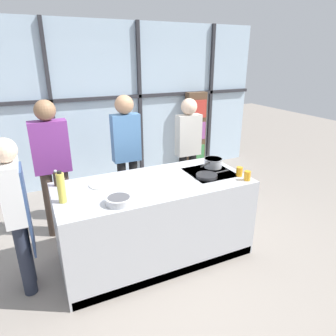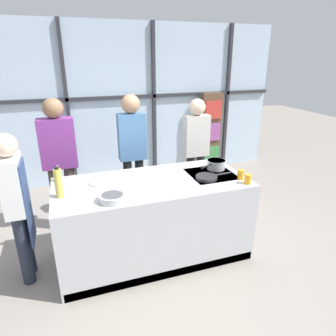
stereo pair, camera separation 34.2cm
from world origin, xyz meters
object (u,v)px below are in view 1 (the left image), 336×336
chef (16,209)px  mixing_bowl (119,200)px  white_plate (102,185)px  juice_glass_far (239,172)px  saucepan (213,163)px  pepper_grinder (56,179)px  spectator_center_left (126,149)px  spectator_center_right (188,145)px  spectator_far_left (52,161)px  oil_bottle (61,188)px  juice_glass_near (247,176)px  frying_pan (207,176)px

chef → mixing_bowl: (0.88, -0.36, 0.06)m
white_plate → juice_glass_far: size_ratio=2.57×
saucepan → pepper_grinder: bearing=172.5°
mixing_bowl → pepper_grinder: bearing=125.3°
spectator_center_left → spectator_center_right: (0.96, 0.00, -0.07)m
pepper_grinder → juice_glass_far: (1.94, -0.61, -0.03)m
mixing_bowl → saucepan: bearing=18.3°
chef → juice_glass_far: 2.36m
spectator_far_left → chef: bearing=65.8°
spectator_far_left → oil_bottle: size_ratio=5.57×
spectator_center_left → pepper_grinder: (-0.97, -0.60, -0.03)m
saucepan → juice_glass_near: 0.52m
chef → juice_glass_far: chef is taller
pepper_grinder → spectator_far_left: bearing=88.4°
spectator_center_left → mixing_bowl: size_ratio=6.90×
juice_glass_near → juice_glass_far: 0.14m
spectator_center_left → oil_bottle: bearing=46.9°
mixing_bowl → oil_bottle: size_ratio=0.81×
oil_bottle → mixing_bowl: bearing=-28.4°
white_plate → saucepan: bearing=-1.9°
chef → juice_glass_near: (2.34, -0.43, 0.08)m
mixing_bowl → chef: bearing=157.6°
chef → spectator_center_left: 1.66m
spectator_center_left → oil_bottle: (-0.96, -1.03, 0.04)m
chef → spectator_center_right: bearing=111.6°
spectator_center_left → white_plate: bearing=56.2°
white_plate → pepper_grinder: pepper_grinder is taller
frying_pan → juice_glass_near: (0.36, -0.26, 0.03)m
chef → oil_bottle: size_ratio=5.00×
white_plate → oil_bottle: (-0.43, -0.23, 0.14)m
juice_glass_near → oil_bottle: bearing=170.5°
spectator_center_right → mixing_bowl: (-1.45, -1.29, -0.01)m
spectator_center_left → frying_pan: bearing=119.1°
spectator_far_left → white_plate: 0.91m
mixing_bowl → pepper_grinder: size_ratio=1.41×
saucepan → spectator_center_left: bearing=135.1°
juice_glass_near → frying_pan: bearing=143.8°
saucepan → spectator_center_right: bearing=82.5°
frying_pan → mixing_bowl: (-1.10, -0.20, 0.02)m
spectator_center_left → juice_glass_far: bearing=128.5°
frying_pan → pepper_grinder: bearing=162.9°
chef → white_plate: 0.85m
spectator_center_left → white_plate: 0.96m
spectator_far_left → spectator_center_right: (1.91, -0.00, -0.03)m
pepper_grinder → juice_glass_far: 2.03m
spectator_far_left → pepper_grinder: size_ratio=9.69×
spectator_center_left → saucepan: (0.85, -0.84, -0.05)m
saucepan → pepper_grinder: 1.84m
white_plate → pepper_grinder: size_ratio=1.51×
oil_bottle → pepper_grinder: oil_bottle is taller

